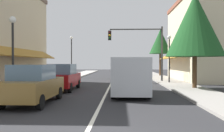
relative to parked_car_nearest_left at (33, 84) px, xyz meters
The scene contains 14 objects.
ground_plane 12.68m from the parked_car_nearest_left, 76.05° to the left, with size 80.00×80.00×0.00m, color #28282B.
sidewalk_left 12.55m from the parked_car_nearest_left, 101.28° to the left, with size 2.60×56.00×0.12m, color #A39E99.
sidewalk_right 14.98m from the parked_car_nearest_left, 55.15° to the left, with size 2.60×56.00×0.12m, color gray.
lane_center_stripe 12.68m from the parked_car_nearest_left, 76.05° to the left, with size 0.14×52.00×0.01m, color silver.
storefront_right_block 19.31m from the parked_car_nearest_left, 48.63° to the left, with size 6.77×10.20×8.32m.
parked_car_nearest_left is the anchor object (origin of this frame).
parked_car_second_left 5.16m from the parked_car_nearest_left, 89.86° to the left, with size 1.78×4.10×1.77m.
van_in_lane 5.49m from the parked_car_nearest_left, 35.09° to the left, with size 2.07×5.21×2.12m.
traffic_signal_mast_arm 13.68m from the parked_car_nearest_left, 63.51° to the left, with size 5.24×0.50×5.31m.
street_lamp_left_near 3.46m from the parked_car_nearest_left, 133.40° to the left, with size 0.36×0.36×4.36m.
street_lamp_right_mid 13.40m from the parked_car_nearest_left, 51.72° to the left, with size 0.36×0.36×4.29m.
street_lamp_left_far 18.03m from the parked_car_nearest_left, 96.81° to the left, with size 0.36×0.36×5.08m.
tree_right_near 11.40m from the parked_car_nearest_left, 33.36° to the left, with size 3.97×3.97×6.65m.
tree_right_far 23.52m from the parked_car_nearest_left, 66.53° to the left, with size 3.00×3.00×6.37m.
Camera 1 is at (0.92, -4.52, 1.86)m, focal length 37.08 mm.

